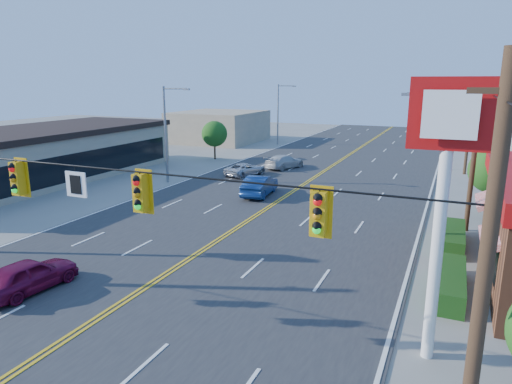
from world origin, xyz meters
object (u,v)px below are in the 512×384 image
at_px(car_magenta, 29,276).
at_px(car_silver, 246,170).
at_px(signal_span, 45,199).
at_px(car_white, 284,162).
at_px(kfc_pylon, 445,166).
at_px(car_blue, 260,186).

bearing_deg(car_magenta, car_silver, -80.20).
height_order(signal_span, car_magenta, signal_span).
height_order(car_magenta, car_white, car_magenta).
distance_m(car_magenta, car_silver, 24.75).
bearing_deg(signal_span, car_magenta, 150.72).
height_order(signal_span, kfc_pylon, signal_span).
relative_size(car_white, car_silver, 1.08).
xyz_separation_m(signal_span, car_magenta, (-4.00, 2.24, -4.21)).
distance_m(signal_span, car_white, 32.28).
bearing_deg(signal_span, car_white, 96.98).
bearing_deg(car_blue, signal_span, 89.11).
bearing_deg(car_silver, kfc_pylon, 143.53).
height_order(signal_span, car_silver, signal_span).
bearing_deg(kfc_pylon, car_blue, 127.63).
bearing_deg(car_white, signal_span, 116.86).
xyz_separation_m(car_magenta, car_silver, (-1.85, 24.68, -0.09)).
bearing_deg(signal_span, kfc_pylon, 19.78).
height_order(kfc_pylon, car_blue, kfc_pylon).
height_order(car_blue, car_white, car_blue).
distance_m(signal_span, car_silver, 27.88).
xyz_separation_m(signal_span, kfc_pylon, (11.12, 4.00, 1.16)).
relative_size(signal_span, car_silver, 5.79).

